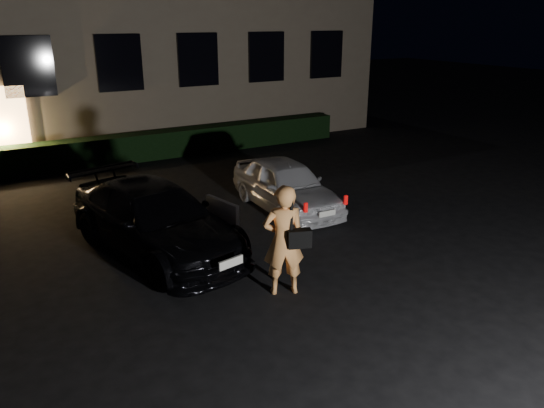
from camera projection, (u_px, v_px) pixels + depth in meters
ground at (322, 308)px, 8.35m from camera, size 80.00×80.00×0.00m
hedge at (131, 148)px, 16.77m from camera, size 15.00×0.70×0.85m
sedan at (156, 219)px, 10.18m from camera, size 2.75×4.80×1.31m
hatch at (286, 185)px, 12.45m from camera, size 1.53×3.57×1.20m
man at (284, 240)px, 8.52m from camera, size 0.79×0.66×1.87m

